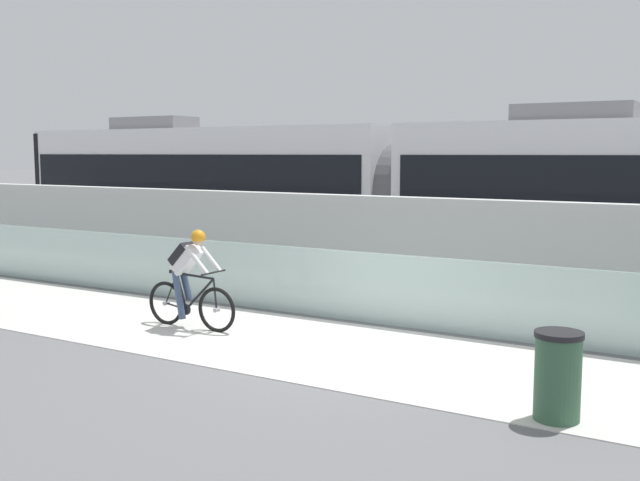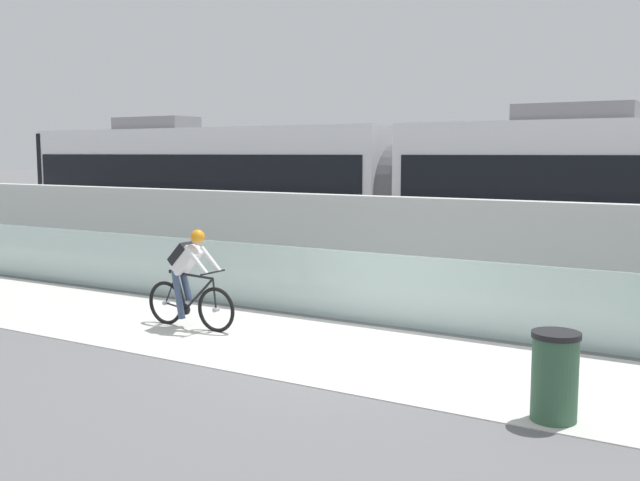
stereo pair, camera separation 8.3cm
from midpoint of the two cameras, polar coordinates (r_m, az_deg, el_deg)
name	(u,v)px [view 1 (the left image)]	position (r m, az deg, el deg)	size (l,w,h in m)	color
ground_plane	(335,351)	(10.77, 0.97, -8.41)	(200.00, 200.00, 0.00)	slate
bike_path_deck	(335,350)	(10.77, 0.97, -8.38)	(32.00, 3.20, 0.01)	silver
glass_parapet	(391,290)	(12.25, 5.27, -3.78)	(32.00, 0.05, 1.17)	#ADC6C1
concrete_barrier_wall	(434,252)	(13.81, 8.50, -0.90)	(32.00, 0.36, 2.00)	silver
tram_rail_near	(477,285)	(16.26, 11.76, -3.37)	(32.00, 0.08, 0.01)	#595654
tram_rail_far	(498,276)	(17.61, 13.28, -2.64)	(32.00, 0.08, 0.01)	#595654
tram	(404,193)	(17.47, 6.26, 3.66)	(22.56, 2.54, 3.81)	silver
cyclist_on_bike	(190,279)	(12.12, -10.12, -2.94)	(1.77, 0.58, 1.61)	black
trash_bin	(558,376)	(8.31, 17.43, -9.86)	(0.51, 0.51, 0.96)	#33593F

